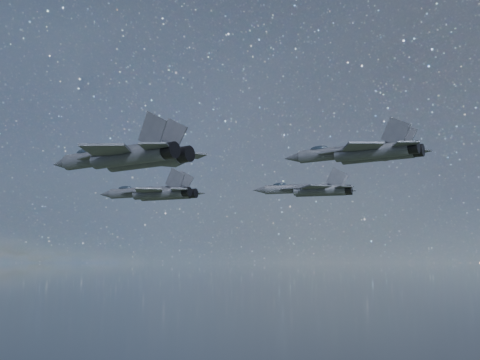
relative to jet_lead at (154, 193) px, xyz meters
The scene contains 4 objects.
jet_lead is the anchor object (origin of this frame).
jet_left 27.72m from the jet_lead, 72.94° to the left, with size 16.69×10.96×4.29m.
jet_right 21.54m from the jet_lead, 49.44° to the right, with size 18.50×12.96×4.66m.
jet_slot 27.86m from the jet_lead, 17.52° to the left, with size 17.82×12.42×4.48m.
Camera 1 is at (44.56, -56.51, 140.25)m, focal length 42.00 mm.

